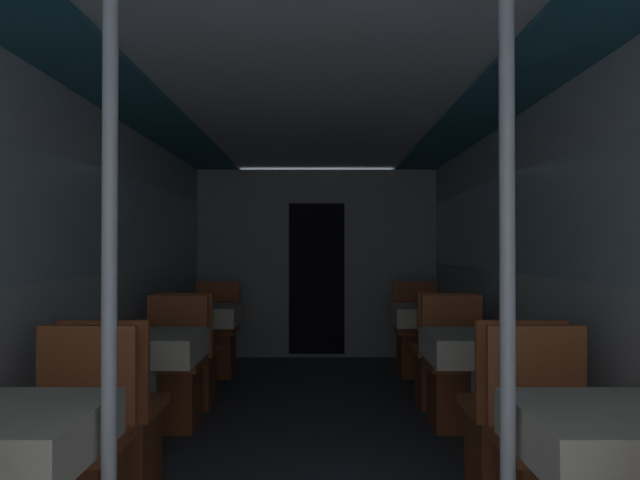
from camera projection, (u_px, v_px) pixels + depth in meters
name	position (u px, v px, depth m)	size (l,w,h in m)	color
wall_left	(90.00, 268.00, 3.94)	(0.05, 8.48, 2.17)	silver
wall_right	(534.00, 268.00, 3.95)	(0.05, 8.48, 2.17)	silver
ceiling_panel	(312.00, 99.00, 3.95)	(2.82, 8.48, 0.07)	silver
bulkhead_far	(315.00, 264.00, 7.22)	(2.76, 0.09, 2.17)	#A8A8A3
support_pole_left_0	(107.00, 305.00, 2.01)	(0.05, 0.05, 2.17)	silver
dining_table_left_1	(146.00, 352.00, 3.78)	(0.64, 0.64, 0.75)	#4C4C51
chair_left_near_1	(113.00, 439.00, 3.17)	(0.44, 0.44, 0.92)	brown
chair_left_far_1	(169.00, 386.00, 4.39)	(0.44, 0.44, 0.92)	brown
dining_table_left_2	(201.00, 319.00, 5.56)	(0.64, 0.64, 0.75)	#4C4C51
chair_left_near_2	(186.00, 370.00, 4.95)	(0.44, 0.44, 0.92)	brown
chair_left_far_2	(212.00, 346.00, 6.17)	(0.44, 0.44, 0.92)	brown
dining_table_right_0	(618.00, 445.00, 2.01)	(0.64, 0.64, 0.75)	#4C4C51
chair_right_far_0	(549.00, 480.00, 2.61)	(0.44, 0.44, 0.92)	brown
support_pole_right_0	(505.00, 305.00, 2.01)	(0.05, 0.05, 2.17)	silver
dining_table_right_1	(477.00, 352.00, 3.79)	(0.64, 0.64, 0.75)	#4C4C51
chair_right_near_1	(508.00, 439.00, 3.18)	(0.44, 0.44, 0.92)	brown
chair_right_far_1	(455.00, 386.00, 4.39)	(0.44, 0.44, 0.92)	brown
dining_table_right_2	(426.00, 319.00, 5.57)	(0.64, 0.64, 0.75)	#4C4C51
chair_right_near_2	(440.00, 370.00, 4.96)	(0.44, 0.44, 0.92)	brown
chair_right_far_2	(416.00, 346.00, 6.18)	(0.44, 0.44, 0.92)	brown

